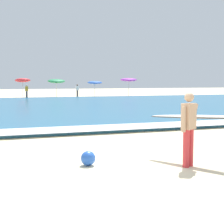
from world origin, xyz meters
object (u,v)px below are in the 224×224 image
object	(u,v)px
beach_umbrella_6	(129,80)
beachgoer_near_row_mid	(77,90)
beach_umbrella_5	(95,83)
surfer_with_board	(194,122)
beach_umbrella_4	(56,81)
beach_umbrella_3	(23,80)
beachgoer_near_row_left	(27,91)
beach_ball	(88,158)

from	to	relation	value
beach_umbrella_6	beachgoer_near_row_mid	xyz separation A→B (m)	(-6.80, -0.33, -1.28)
beach_umbrella_5	beach_umbrella_6	xyz separation A→B (m)	(4.63, 0.40, 0.35)
surfer_with_board	beach_umbrella_4	size ratio (longest dim) A/B	1.15
beach_umbrella_3	beach_umbrella_6	world-z (taller)	beach_umbrella_6
beachgoer_near_row_mid	beach_umbrella_3	bearing A→B (deg)	176.42
surfer_with_board	beachgoer_near_row_left	distance (m)	33.72
beach_umbrella_5	beach_umbrella_6	size ratio (longest dim) A/B	0.84
beach_umbrella_5	beachgoer_near_row_left	size ratio (longest dim) A/B	1.26
beach_umbrella_4	surfer_with_board	bearing A→B (deg)	-95.52
beach_ball	beach_umbrella_3	bearing A→B (deg)	87.16
beach_umbrella_3	beach_umbrella_6	xyz separation A→B (m)	(13.19, -0.07, 0.07)
beachgoer_near_row_mid	beach_ball	size ratio (longest dim) A/B	4.52
beach_umbrella_3	beachgoer_near_row_left	xyz separation A→B (m)	(0.28, -1.45, -1.21)
beachgoer_near_row_mid	surfer_with_board	bearing A→B (deg)	-99.32
beach_umbrella_6	beach_ball	world-z (taller)	beach_umbrella_6
beachgoer_near_row_left	beachgoer_near_row_mid	distance (m)	6.19
beach_umbrella_5	beachgoer_near_row_mid	xyz separation A→B (m)	(-2.17, 0.07, -0.93)
surfer_with_board	beach_ball	xyz separation A→B (m)	(-2.39, 0.74, -0.86)
beach_umbrella_6	beach_umbrella_5	bearing A→B (deg)	-175.08
beachgoer_near_row_mid	beach_ball	world-z (taller)	beachgoer_near_row_mid
beach_umbrella_3	beachgoer_near_row_left	size ratio (longest dim) A/B	1.48
beach_umbrella_5	beach_ball	xyz separation A→B (m)	(-10.26, -33.96, -1.60)
beachgoer_near_row_left	beachgoer_near_row_mid	xyz separation A→B (m)	(6.10, 1.05, 0.00)
surfer_with_board	beach_umbrella_3	xyz separation A→B (m)	(-0.68, 35.16, 1.02)
beach_umbrella_4	beachgoer_near_row_mid	distance (m)	3.24
beachgoer_near_row_left	beach_umbrella_3	bearing A→B (deg)	101.12
beachgoer_near_row_mid	beach_ball	xyz separation A→B (m)	(-8.10, -34.03, -0.67)
surfer_with_board	beach_umbrella_4	world-z (taller)	beach_umbrella_4
surfer_with_board	beach_umbrella_5	world-z (taller)	beach_umbrella_5
beach_umbrella_4	beachgoer_near_row_left	xyz separation A→B (m)	(-3.96, -3.21, -1.11)
beachgoer_near_row_left	beachgoer_near_row_mid	bearing A→B (deg)	9.76
beach_ball	beachgoer_near_row_mid	bearing A→B (deg)	76.62
beachgoer_near_row_left	surfer_with_board	bearing A→B (deg)	-89.32
beachgoer_near_row_mid	beach_umbrella_5	bearing A→B (deg)	-1.87
beach_umbrella_3	beach_ball	xyz separation A→B (m)	(-1.71, -34.43, -1.88)
beachgoer_near_row_left	beach_umbrella_4	bearing A→B (deg)	38.99
beach_umbrella_6	beachgoer_near_row_left	size ratio (longest dim) A/B	1.50
beach_umbrella_3	beachgoer_near_row_left	distance (m)	1.91
surfer_with_board	beachgoer_near_row_left	world-z (taller)	surfer_with_board
beach_umbrella_6	beach_ball	bearing A→B (deg)	-113.44
surfer_with_board	beachgoer_near_row_left	xyz separation A→B (m)	(-0.40, 33.71, -0.19)
beach_umbrella_5	beachgoer_near_row_mid	bearing A→B (deg)	178.13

